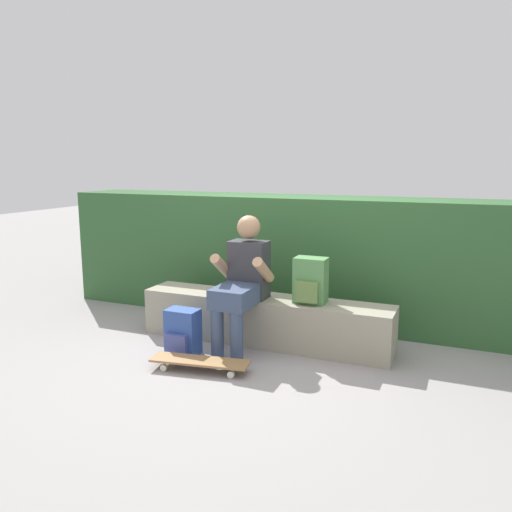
% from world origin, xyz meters
% --- Properties ---
extents(ground_plane, '(24.00, 24.00, 0.00)m').
position_xyz_m(ground_plane, '(0.00, 0.00, 0.00)').
color(ground_plane, gray).
extents(bench_main, '(2.34, 0.41, 0.43)m').
position_xyz_m(bench_main, '(0.00, 0.31, 0.22)').
color(bench_main, gray).
rests_on(bench_main, ground).
extents(person_skater, '(0.49, 0.62, 1.18)m').
position_xyz_m(person_skater, '(-0.13, 0.10, 0.63)').
color(person_skater, '#333338').
rests_on(person_skater, ground).
extents(skateboard_near_person, '(0.82, 0.32, 0.09)m').
position_xyz_m(skateboard_near_person, '(-0.23, -0.50, 0.07)').
color(skateboard_near_person, olive).
rests_on(skateboard_near_person, ground).
extents(backpack_on_bench, '(0.28, 0.23, 0.40)m').
position_xyz_m(backpack_on_bench, '(0.43, 0.30, 0.63)').
color(backpack_on_bench, '#51894C').
rests_on(backpack_on_bench, bench_main).
extents(backpack_on_ground, '(0.28, 0.23, 0.40)m').
position_xyz_m(backpack_on_ground, '(-0.55, -0.24, 0.19)').
color(backpack_on_ground, '#2D4C99').
rests_on(backpack_on_ground, ground).
extents(hedge_row, '(6.08, 0.71, 1.29)m').
position_xyz_m(hedge_row, '(0.44, 1.21, 0.65)').
color(hedge_row, '#2F5A2F').
rests_on(hedge_row, ground).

